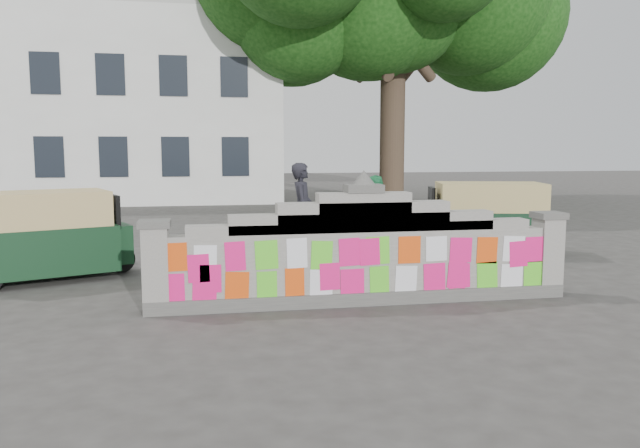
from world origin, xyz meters
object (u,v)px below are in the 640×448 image
object	(u,v)px
rickshaw_left	(45,234)
rickshaw_right	(486,217)
cyclist_bike	(302,241)
pedestrian	(374,219)
cyclist_rider	(302,222)

from	to	relation	value
rickshaw_left	rickshaw_right	size ratio (longest dim) A/B	0.99
cyclist_bike	rickshaw_right	size ratio (longest dim) A/B	0.69
pedestrian	rickshaw_left	distance (m)	6.23
cyclist_rider	pedestrian	xyz separation A→B (m)	(1.54, 0.35, -0.01)
cyclist_bike	pedestrian	size ratio (longest dim) A/B	1.13
cyclist_rider	rickshaw_right	bearing A→B (deg)	-67.48
cyclist_rider	rickshaw_right	distance (m)	4.31
pedestrian	rickshaw_right	bearing A→B (deg)	94.14
cyclist_bike	cyclist_rider	world-z (taller)	cyclist_rider
pedestrian	rickshaw_right	xyz separation A→B (m)	(2.70, 0.48, -0.07)
cyclist_bike	rickshaw_left	xyz separation A→B (m)	(-4.66, -0.31, 0.29)
cyclist_bike	pedestrian	world-z (taller)	pedestrian
cyclist_bike	cyclist_rider	bearing A→B (deg)	-78.54
pedestrian	rickshaw_left	size ratio (longest dim) A/B	0.61
cyclist_bike	rickshaw_left	world-z (taller)	rickshaw_left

